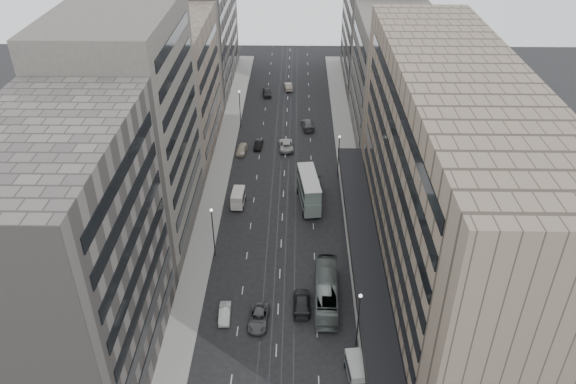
# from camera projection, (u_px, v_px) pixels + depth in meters

# --- Properties ---
(ground) EXTENTS (220.00, 220.00, 0.00)m
(ground) POSITION_uv_depth(u_px,v_px,m) (278.00, 314.00, 72.84)
(ground) COLOR black
(ground) RESTS_ON ground
(sidewalk_right) EXTENTS (4.00, 125.00, 0.15)m
(sidewalk_right) POSITION_uv_depth(u_px,v_px,m) (349.00, 169.00, 104.22)
(sidewalk_right) COLOR gray
(sidewalk_right) RESTS_ON ground
(sidewalk_left) EXTENTS (4.00, 125.00, 0.15)m
(sidewalk_left) POSITION_uv_depth(u_px,v_px,m) (220.00, 168.00, 104.57)
(sidewalk_left) COLOR gray
(sidewalk_left) RESTS_ON ground
(department_store) EXTENTS (19.20, 60.00, 30.00)m
(department_store) POSITION_uv_depth(u_px,v_px,m) (448.00, 186.00, 71.21)
(department_store) COLOR #756656
(department_store) RESTS_ON ground
(building_right_mid) EXTENTS (15.00, 28.00, 24.00)m
(building_right_mid) POSITION_uv_depth(u_px,v_px,m) (396.00, 80.00, 109.87)
(building_right_mid) COLOR #534E47
(building_right_mid) RESTS_ON ground
(building_right_far) EXTENTS (15.00, 32.00, 28.00)m
(building_right_far) POSITION_uv_depth(u_px,v_px,m) (378.00, 26.00, 134.06)
(building_right_far) COLOR #655F5B
(building_right_far) RESTS_ON ground
(building_left_a) EXTENTS (15.00, 28.00, 30.00)m
(building_left_a) POSITION_uv_depth(u_px,v_px,m) (68.00, 263.00, 58.35)
(building_left_a) COLOR #655F5B
(building_left_a) RESTS_ON ground
(building_left_b) EXTENTS (15.00, 26.00, 34.00)m
(building_left_b) POSITION_uv_depth(u_px,v_px,m) (131.00, 130.00, 80.01)
(building_left_b) COLOR #534E47
(building_left_b) RESTS_ON ground
(building_left_c) EXTENTS (15.00, 28.00, 25.00)m
(building_left_c) POSITION_uv_depth(u_px,v_px,m) (171.00, 88.00, 105.18)
(building_left_c) COLOR gray
(building_left_c) RESTS_ON ground
(building_left_d) EXTENTS (15.00, 38.00, 28.00)m
(building_left_d) POSITION_uv_depth(u_px,v_px,m) (197.00, 28.00, 132.18)
(building_left_d) COLOR #655F5B
(building_left_d) RESTS_ON ground
(lamp_right_near) EXTENTS (0.44, 0.44, 8.32)m
(lamp_right_near) POSITION_uv_depth(u_px,v_px,m) (359.00, 314.00, 65.68)
(lamp_right_near) COLOR #262628
(lamp_right_near) RESTS_ON ground
(lamp_right_far) EXTENTS (0.44, 0.44, 8.32)m
(lamp_right_far) POSITION_uv_depth(u_px,v_px,m) (339.00, 151.00, 99.38)
(lamp_right_far) COLOR #262628
(lamp_right_far) RESTS_ON ground
(lamp_left_near) EXTENTS (0.44, 0.44, 8.32)m
(lamp_left_near) POSITION_uv_depth(u_px,v_px,m) (213.00, 227.00, 80.29)
(lamp_left_near) COLOR #262628
(lamp_left_near) RESTS_ON ground
(lamp_left_far) EXTENTS (0.44, 0.44, 8.32)m
(lamp_left_far) POSITION_uv_depth(u_px,v_px,m) (240.00, 105.00, 116.52)
(lamp_left_far) COLOR #262628
(lamp_left_far) RESTS_ON ground
(bus_near) EXTENTS (3.32, 12.44, 3.44)m
(bus_near) POSITION_uv_depth(u_px,v_px,m) (326.00, 291.00, 74.14)
(bus_near) COLOR slate
(bus_near) RESTS_ON ground
(bus_far) EXTENTS (3.20, 9.78, 2.67)m
(bus_far) POSITION_uv_depth(u_px,v_px,m) (313.00, 195.00, 94.61)
(bus_far) COLOR gray
(bus_far) RESTS_ON ground
(double_decker) EXTENTS (4.05, 10.10, 5.37)m
(double_decker) POSITION_uv_depth(u_px,v_px,m) (309.00, 190.00, 93.00)
(double_decker) COLOR gray
(double_decker) RESTS_ON ground
(vw_microbus) EXTENTS (2.44, 4.60, 2.38)m
(vw_microbus) POSITION_uv_depth(u_px,v_px,m) (356.00, 369.00, 63.78)
(vw_microbus) COLOR #555C5D
(vw_microbus) RESTS_ON ground
(panel_van) EXTENTS (2.29, 4.40, 2.72)m
(panel_van) POSITION_uv_depth(u_px,v_px,m) (238.00, 198.00, 93.49)
(panel_van) COLOR silver
(panel_van) RESTS_ON ground
(sedan_1) EXTENTS (1.60, 4.14, 1.35)m
(sedan_1) POSITION_uv_depth(u_px,v_px,m) (225.00, 313.00, 72.07)
(sedan_1) COLOR silver
(sedan_1) RESTS_ON ground
(sedan_2) EXTENTS (2.74, 5.38, 1.46)m
(sedan_2) POSITION_uv_depth(u_px,v_px,m) (259.00, 318.00, 71.32)
(sedan_2) COLOR #4F4F51
(sedan_2) RESTS_ON ground
(sedan_3) EXTENTS (2.39, 5.76, 1.66)m
(sedan_3) POSITION_uv_depth(u_px,v_px,m) (302.00, 302.00, 73.55)
(sedan_3) COLOR black
(sedan_3) RESTS_ON ground
(sedan_4) EXTENTS (2.19, 4.68, 1.55)m
(sedan_4) POSITION_uv_depth(u_px,v_px,m) (242.00, 149.00, 109.36)
(sedan_4) COLOR beige
(sedan_4) RESTS_ON ground
(sedan_5) EXTENTS (1.78, 4.22, 1.36)m
(sedan_5) POSITION_uv_depth(u_px,v_px,m) (258.00, 144.00, 111.31)
(sedan_5) COLOR black
(sedan_5) RESTS_ON ground
(sedan_6) EXTENTS (3.08, 5.98, 1.61)m
(sedan_6) POSITION_uv_depth(u_px,v_px,m) (286.00, 145.00, 110.88)
(sedan_6) COLOR #BBBBB7
(sedan_6) RESTS_ON ground
(sedan_7) EXTENTS (3.04, 6.06, 1.69)m
(sedan_7) POSITION_uv_depth(u_px,v_px,m) (308.00, 124.00, 118.62)
(sedan_7) COLOR #545456
(sedan_7) RESTS_ON ground
(sedan_8) EXTENTS (2.43, 4.89, 1.60)m
(sedan_8) POSITION_uv_depth(u_px,v_px,m) (267.00, 92.00, 133.44)
(sedan_8) COLOR #27282A
(sedan_8) RESTS_ON ground
(sedan_9) EXTENTS (2.19, 4.93, 1.57)m
(sedan_9) POSITION_uv_depth(u_px,v_px,m) (288.00, 86.00, 136.65)
(sedan_9) COLOR #ADA08F
(sedan_9) RESTS_ON ground
(pedestrian) EXTENTS (0.73, 0.60, 1.71)m
(pedestrian) POSITION_uv_depth(u_px,v_px,m) (366.00, 381.00, 62.79)
(pedestrian) COLOR black
(pedestrian) RESTS_ON sidewalk_right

